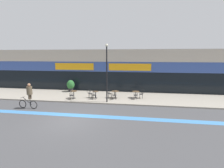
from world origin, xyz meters
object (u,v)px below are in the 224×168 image
at_px(cafe_chair_0_near, 71,95).
at_px(cafe_chair_2_side, 109,93).
at_px(cafe_chair_1_side, 90,93).
at_px(planter_pot, 71,85).
at_px(bistro_table_1, 96,93).
at_px(lamp_post, 107,69).
at_px(bistro_table_2, 115,93).
at_px(cafe_chair_1_near, 94,94).
at_px(cafe_chair_3_near, 136,94).
at_px(bistro_table_3, 136,93).
at_px(cafe_chair_2_near, 114,94).
at_px(cafe_chair_3_side, 142,93).
at_px(cyclist_0, 29,94).
at_px(bistro_table_0, 74,93).

height_order(cafe_chair_0_near, cafe_chair_2_side, same).
distance_m(cafe_chair_1_side, planter_pot, 4.20).
relative_size(bistro_table_1, cafe_chair_0_near, 0.78).
height_order(bistro_table_1, lamp_post, lamp_post).
relative_size(bistro_table_2, lamp_post, 0.14).
relative_size(cafe_chair_0_near, planter_pot, 0.64).
relative_size(cafe_chair_1_near, cafe_chair_3_near, 1.00).
bearing_deg(cafe_chair_2_side, bistro_table_3, 7.95).
xyz_separation_m(cafe_chair_1_near, cafe_chair_2_near, (2.02, 0.29, 0.00)).
distance_m(bistro_table_2, cafe_chair_3_side, 2.75).
distance_m(bistro_table_3, cafe_chair_2_side, 2.75).
distance_m(cafe_chair_0_near, planter_pot, 4.17).
bearing_deg(cafe_chair_2_side, cafe_chair_3_near, -5.12).
xyz_separation_m(bistro_table_2, planter_pot, (-5.82, 2.43, 0.24)).
bearing_deg(planter_pot, cyclist_0, -97.66).
xyz_separation_m(cafe_chair_3_side, cyclist_0, (-9.46, -4.70, 0.63)).
distance_m(bistro_table_0, bistro_table_1, 2.23).
bearing_deg(bistro_table_2, cafe_chair_2_near, -89.33).
distance_m(cafe_chair_2_near, lamp_post, 2.83).
relative_size(bistro_table_2, cyclist_0, 0.35).
relative_size(bistro_table_3, cyclist_0, 0.35).
relative_size(bistro_table_0, cafe_chair_2_side, 0.85).
bearing_deg(cafe_chair_0_near, bistro_table_3, -76.14).
height_order(bistro_table_1, cafe_chair_2_near, cafe_chair_2_near).
relative_size(cafe_chair_1_side, cafe_chair_3_near, 1.00).
bearing_deg(cafe_chair_2_near, planter_pot, 56.78).
distance_m(bistro_table_2, cafe_chair_0_near, 4.41).
relative_size(bistro_table_0, cafe_chair_3_near, 0.85).
xyz_separation_m(cafe_chair_3_near, lamp_post, (-2.66, -1.37, 2.59)).
distance_m(cafe_chair_2_side, cafe_chair_3_near, 2.74).
bearing_deg(bistro_table_3, cafe_chair_1_near, -162.73).
xyz_separation_m(bistro_table_0, cafe_chair_3_side, (6.91, 1.13, -0.03)).
bearing_deg(cafe_chair_3_side, lamp_post, 30.76).
height_order(cafe_chair_1_near, cafe_chair_2_side, same).
distance_m(bistro_table_0, cyclist_0, 4.42).
xyz_separation_m(cafe_chair_1_side, lamp_post, (2.07, -1.35, 2.59)).
bearing_deg(cafe_chair_1_near, cafe_chair_2_side, -54.76).
height_order(cafe_chair_0_near, cafe_chair_1_near, same).
height_order(cafe_chair_1_near, cafe_chair_3_side, same).
bearing_deg(cafe_chair_2_near, lamp_post, 145.30).
height_order(cafe_chair_1_near, planter_pot, planter_pot).
xyz_separation_m(cafe_chair_1_side, cafe_chair_2_side, (2.01, 0.29, 0.00)).
height_order(cafe_chair_1_near, cafe_chair_3_near, same).
height_order(cafe_chair_0_near, cafe_chair_3_side, same).
bearing_deg(cyclist_0, cafe_chair_1_side, -130.62).
height_order(cafe_chair_1_side, cafe_chair_3_side, same).
bearing_deg(cyclist_0, lamp_post, -151.66).
distance_m(bistro_table_3, cafe_chair_0_near, 6.53).
relative_size(bistro_table_2, cafe_chair_0_near, 0.85).
bearing_deg(cafe_chair_1_near, cafe_chair_2_near, -80.09).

